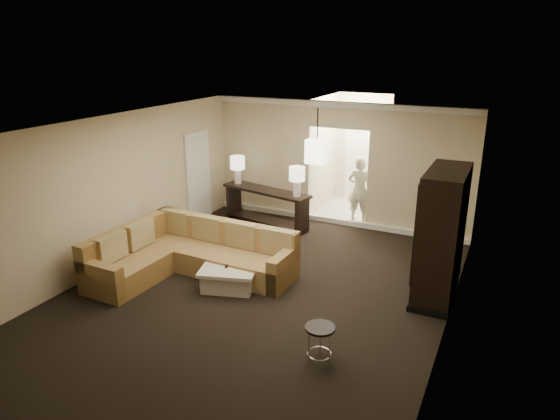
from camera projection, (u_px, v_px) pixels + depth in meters
The scene contains 19 objects.
ground at pixel (254, 297), 8.28m from camera, with size 8.00×8.00×0.00m, color black.
wall_back at pixel (338, 164), 11.25m from camera, with size 6.00×0.04×2.80m, color beige.
wall_front at pixel (36, 353), 4.42m from camera, with size 6.00×0.04×2.80m, color beige.
wall_left at pixel (108, 194), 9.06m from camera, with size 0.04×8.00×2.80m, color beige.
wall_right at pixel (451, 250), 6.60m from camera, with size 0.04×8.00×2.80m, color beige.
ceiling at pixel (251, 129), 7.38m from camera, with size 6.00×8.00×0.02m, color white.
crown_molding at pixel (339, 105), 10.78m from camera, with size 6.00×0.10×0.12m, color white.
baseboard at pixel (335, 221), 11.63m from camera, with size 6.00×0.10×0.12m, color white.
side_door at pixel (198, 177), 11.55m from camera, with size 0.05×0.90×2.10m, color white.
foyer at pixel (355, 157), 12.42m from camera, with size 1.44×2.02×2.80m.
sectional_sofa at pixel (188, 255), 9.02m from camera, with size 3.09×2.44×0.90m.
coffee_table at pixel (231, 275), 8.62m from camera, with size 1.17×1.17×0.40m.
console_table at pixel (266, 204), 11.38m from camera, with size 2.26×0.94×0.85m.
armoire at pixel (441, 238), 8.01m from camera, with size 0.64×1.50×2.16m.
drink_table at pixel (320, 336), 6.54m from camera, with size 0.40×0.40×0.50m.
table_lamp_left at pixel (238, 165), 11.62m from camera, with size 0.34×0.34×0.65m.
table_lamp_right at pixel (297, 177), 10.64m from camera, with size 0.34×0.34×0.65m.
pendant_light at pixel (317, 151), 9.96m from camera, with size 0.38×0.38×1.09m.
person at pixel (360, 186), 11.49m from camera, with size 0.62×0.41×1.72m, color beige.
Camera 1 is at (3.59, -6.46, 4.02)m, focal length 32.00 mm.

